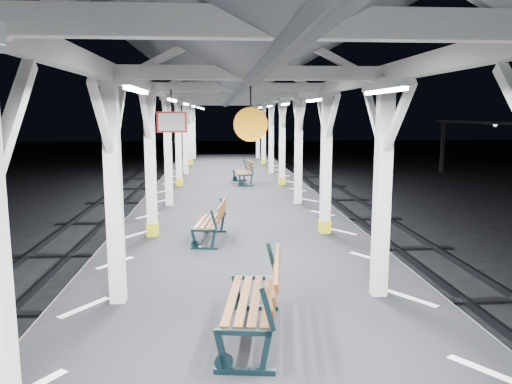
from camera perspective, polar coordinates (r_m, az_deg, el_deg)
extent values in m
plane|color=black|center=(10.06, -1.33, -13.26)|extent=(120.00, 120.00, 0.00)
cube|color=black|center=(9.88, -1.34, -10.58)|extent=(6.00, 50.00, 1.00)
cube|color=silver|center=(9.91, -15.78, -7.80)|extent=(1.00, 48.00, 0.01)
cube|color=silver|center=(10.14, 12.72, -7.29)|extent=(1.00, 48.00, 0.01)
cube|color=#2D2D33|center=(10.78, -26.28, -12.21)|extent=(0.08, 60.00, 0.16)
cube|color=#2D2D33|center=(11.16, 22.61, -11.24)|extent=(0.08, 60.00, 0.16)
cube|color=black|center=(11.43, 25.10, -11.19)|extent=(2.20, 0.22, 0.06)
cube|color=silver|center=(4.14, -26.19, 7.24)|extent=(0.10, 0.99, 0.99)
cube|color=silver|center=(7.56, -15.92, -0.57)|extent=(0.22, 0.22, 3.20)
cube|color=silver|center=(7.47, -16.48, 12.08)|extent=(0.40, 0.40, 0.12)
cube|color=silver|center=(8.00, -15.49, 8.24)|extent=(0.10, 0.99, 0.99)
cube|color=silver|center=(6.92, -17.24, 8.10)|extent=(0.10, 0.99, 0.99)
cube|color=silver|center=(11.47, -11.95, 2.74)|extent=(0.22, 0.22, 3.20)
cube|color=silver|center=(11.41, -12.23, 11.06)|extent=(0.40, 0.40, 0.12)
cube|color=gold|center=(11.70, -11.73, -4.18)|extent=(0.26, 0.26, 0.30)
cube|color=silver|center=(11.95, -11.79, 8.52)|extent=(0.10, 0.99, 0.99)
cube|color=silver|center=(10.86, -12.54, 8.47)|extent=(0.10, 0.99, 0.99)
cube|color=silver|center=(15.42, -10.01, 4.36)|extent=(0.22, 0.22, 3.20)
cube|color=silver|center=(15.38, -10.18, 10.53)|extent=(0.40, 0.40, 0.12)
cube|color=silver|center=(15.92, -9.93, 8.65)|extent=(0.10, 0.99, 0.99)
cube|color=silver|center=(14.83, -10.34, 8.62)|extent=(0.10, 0.99, 0.99)
cube|color=silver|center=(19.40, -8.85, 5.32)|extent=(0.22, 0.22, 3.20)
cube|color=silver|center=(19.36, -8.97, 10.22)|extent=(0.40, 0.40, 0.12)
cube|color=gold|center=(19.54, -8.75, 1.16)|extent=(0.26, 0.26, 0.30)
cube|color=silver|center=(19.91, -8.81, 8.72)|extent=(0.10, 0.99, 0.99)
cube|color=silver|center=(18.81, -9.07, 8.70)|extent=(0.10, 0.99, 0.99)
cube|color=silver|center=(23.38, -8.09, 5.94)|extent=(0.22, 0.22, 3.20)
cube|color=silver|center=(23.35, -8.18, 10.01)|extent=(0.40, 0.40, 0.12)
cube|color=silver|center=(23.90, -8.06, 8.77)|extent=(0.10, 0.99, 0.99)
cube|color=silver|center=(22.80, -8.24, 8.76)|extent=(0.10, 0.99, 0.99)
cube|color=silver|center=(27.37, -7.55, 6.39)|extent=(0.22, 0.22, 3.20)
cube|color=silver|center=(27.35, -7.62, 9.86)|extent=(0.40, 0.40, 0.12)
cube|color=gold|center=(27.47, -7.49, 3.43)|extent=(0.26, 0.26, 0.30)
cube|color=silver|center=(27.89, -7.53, 8.80)|extent=(0.10, 0.99, 0.99)
cube|color=silver|center=(26.79, -7.66, 8.79)|extent=(0.10, 0.99, 0.99)
cube|color=silver|center=(31.36, -7.14, 6.72)|extent=(0.22, 0.22, 3.20)
cube|color=silver|center=(31.34, -7.20, 9.75)|extent=(0.40, 0.40, 0.12)
cube|color=silver|center=(31.89, -7.13, 8.82)|extent=(0.10, 0.99, 0.99)
cube|color=silver|center=(30.79, -7.23, 8.82)|extent=(0.10, 0.99, 0.99)
cube|color=silver|center=(7.80, 14.22, -0.21)|extent=(0.22, 0.22, 3.20)
cube|color=silver|center=(7.72, 14.71, 12.05)|extent=(0.40, 0.40, 0.12)
cube|color=silver|center=(8.23, 13.31, 8.34)|extent=(0.10, 0.99, 0.99)
cube|color=silver|center=(7.19, 15.97, 8.17)|extent=(0.10, 0.99, 0.99)
cube|color=silver|center=(11.63, 8.00, 2.94)|extent=(0.22, 0.22, 3.20)
cube|color=silver|center=(11.57, 8.18, 11.13)|extent=(0.40, 0.40, 0.12)
cube|color=gold|center=(11.86, 7.85, -3.90)|extent=(0.26, 0.26, 0.30)
cube|color=silver|center=(12.10, 7.56, 8.63)|extent=(0.10, 0.99, 0.99)
cube|color=silver|center=(11.03, 8.74, 8.58)|extent=(0.10, 0.99, 0.99)
cube|color=silver|center=(15.54, 4.87, 4.50)|extent=(0.22, 0.22, 3.20)
cube|color=silver|center=(15.50, 4.96, 10.63)|extent=(0.40, 0.40, 0.12)
cube|color=silver|center=(16.04, 4.61, 8.75)|extent=(0.10, 0.99, 0.99)
cube|color=silver|center=(14.95, 5.27, 8.73)|extent=(0.10, 0.99, 0.99)
cube|color=silver|center=(19.49, 3.00, 5.43)|extent=(0.22, 0.22, 3.20)
cube|color=silver|center=(19.46, 3.04, 10.31)|extent=(0.40, 0.40, 0.12)
cube|color=gold|center=(19.63, 2.97, 1.29)|extent=(0.26, 0.26, 0.30)
cube|color=silver|center=(20.00, 2.83, 8.82)|extent=(0.10, 0.99, 0.99)
cube|color=silver|center=(18.91, 3.24, 8.80)|extent=(0.10, 0.99, 0.99)
cube|color=silver|center=(23.46, 1.76, 6.04)|extent=(0.22, 0.22, 3.20)
cube|color=silver|center=(23.43, 1.78, 10.09)|extent=(0.40, 0.40, 0.12)
cube|color=silver|center=(23.98, 1.63, 8.85)|extent=(0.10, 0.99, 0.99)
cube|color=silver|center=(22.88, 1.92, 8.84)|extent=(0.10, 0.99, 0.99)
cube|color=silver|center=(27.44, 0.88, 6.47)|extent=(0.22, 0.22, 3.20)
cube|color=silver|center=(27.41, 0.88, 9.94)|extent=(0.40, 0.40, 0.12)
cube|color=gold|center=(27.54, 0.87, 3.52)|extent=(0.26, 0.26, 0.30)
cube|color=silver|center=(27.96, 0.78, 8.88)|extent=(0.10, 0.99, 0.99)
cube|color=silver|center=(26.86, 0.99, 8.87)|extent=(0.10, 0.99, 0.99)
cube|color=silver|center=(31.42, 0.21, 6.79)|extent=(0.22, 0.22, 3.20)
cube|color=silver|center=(31.40, 0.22, 9.82)|extent=(0.40, 0.40, 0.12)
cube|color=silver|center=(31.95, 0.14, 8.89)|extent=(0.10, 0.99, 0.99)
cube|color=silver|center=(30.85, 0.30, 8.89)|extent=(0.10, 0.99, 0.99)
cube|color=silver|center=(9.44, -13.93, 12.20)|extent=(0.18, 48.00, 0.24)
cube|color=silver|center=(9.64, 10.81, 12.23)|extent=(0.18, 48.00, 0.24)
cube|color=silver|center=(3.38, 3.97, 18.67)|extent=(4.20, 0.14, 0.20)
cube|color=silver|center=(7.34, -0.63, 13.45)|extent=(4.20, 0.14, 0.20)
cube|color=silver|center=(11.32, -1.95, 11.88)|extent=(4.20, 0.14, 0.20)
cube|color=silver|center=(15.32, -2.59, 11.12)|extent=(4.20, 0.14, 0.20)
cube|color=silver|center=(19.31, -2.95, 10.68)|extent=(4.20, 0.14, 0.20)
cube|color=silver|center=(23.31, -3.19, 10.39)|extent=(4.20, 0.14, 0.20)
cube|color=silver|center=(27.31, -3.37, 10.18)|extent=(4.20, 0.14, 0.20)
cube|color=silver|center=(31.31, -3.49, 10.03)|extent=(4.20, 0.14, 0.20)
cube|color=silver|center=(9.43, -1.46, 18.08)|extent=(0.16, 48.00, 0.20)
cube|color=#4C4F53|center=(9.40, -9.69, 15.65)|extent=(2.80, 49.00, 1.45)
cube|color=#4C4F53|center=(9.53, 6.68, 15.62)|extent=(2.80, 49.00, 1.45)
cube|color=silver|center=(5.37, -13.47, 11.84)|extent=(0.10, 1.35, 0.08)
cube|color=white|center=(5.37, -13.45, 11.31)|extent=(0.05, 1.25, 0.05)
cube|color=silver|center=(9.34, -9.56, 10.65)|extent=(0.10, 1.35, 0.08)
cube|color=white|center=(9.34, -9.55, 10.34)|extent=(0.05, 1.25, 0.05)
cube|color=silver|center=(13.33, -7.99, 10.16)|extent=(0.10, 1.35, 0.08)
cube|color=white|center=(13.33, -7.99, 9.94)|extent=(0.05, 1.25, 0.05)
cube|color=silver|center=(17.32, -7.15, 9.89)|extent=(0.10, 1.35, 0.08)
cube|color=white|center=(17.32, -7.15, 9.72)|extent=(0.05, 1.25, 0.05)
cube|color=silver|center=(21.32, -6.63, 9.72)|extent=(0.10, 1.35, 0.08)
cube|color=white|center=(21.32, -6.62, 9.58)|extent=(0.05, 1.25, 0.05)
cube|color=silver|center=(25.31, -6.27, 9.60)|extent=(0.10, 1.35, 0.08)
cube|color=white|center=(25.31, -6.26, 9.49)|extent=(0.05, 1.25, 0.05)
cube|color=silver|center=(29.31, -6.00, 9.52)|extent=(0.10, 1.35, 0.08)
cube|color=white|center=(29.31, -6.00, 9.42)|extent=(0.05, 1.25, 0.05)
cube|color=silver|center=(5.59, 14.46, 11.68)|extent=(0.10, 1.35, 0.08)
cube|color=white|center=(5.59, 14.44, 11.17)|extent=(0.05, 1.25, 0.05)
cube|color=silver|center=(9.47, 6.59, 10.69)|extent=(0.10, 1.35, 0.08)
cube|color=white|center=(9.47, 6.59, 10.39)|extent=(0.05, 1.25, 0.05)
cube|color=silver|center=(13.42, 3.34, 10.22)|extent=(0.10, 1.35, 0.08)
cube|color=white|center=(13.42, 3.33, 10.01)|extent=(0.05, 1.25, 0.05)
cube|color=silver|center=(17.39, 1.57, 9.95)|extent=(0.10, 1.35, 0.08)
cube|color=white|center=(17.39, 1.57, 9.79)|extent=(0.05, 1.25, 0.05)
cube|color=silver|center=(21.37, 0.46, 9.78)|extent=(0.10, 1.35, 0.08)
cube|color=white|center=(21.37, 0.46, 9.64)|extent=(0.05, 1.25, 0.05)
cube|color=silver|center=(25.36, -0.30, 9.65)|extent=(0.10, 1.35, 0.08)
cube|color=white|center=(25.36, -0.30, 9.54)|extent=(0.05, 1.25, 0.05)
cube|color=silver|center=(29.35, -0.85, 9.56)|extent=(0.10, 1.35, 0.08)
cube|color=white|center=(29.35, -0.85, 9.47)|extent=(0.05, 1.25, 0.05)
cylinder|color=black|center=(7.32, -0.62, 10.87)|extent=(0.02, 0.02, 0.30)
cylinder|color=orange|center=(7.32, -0.62, 7.74)|extent=(0.50, 0.04, 0.50)
cylinder|color=black|center=(8.52, -9.66, 10.28)|extent=(0.02, 0.02, 0.36)
cube|color=red|center=(8.52, -9.60, 7.89)|extent=(0.50, 0.03, 0.35)
cube|color=white|center=(8.52, -9.60, 7.89)|extent=(0.44, 0.04, 0.29)
cylinder|color=black|center=(20.45, 0.39, 9.59)|extent=(0.02, 0.02, 0.36)
cube|color=red|center=(20.44, 0.38, 8.59)|extent=(0.50, 0.03, 0.35)
cube|color=white|center=(20.44, 0.38, 8.59)|extent=(0.44, 0.05, 0.29)
cube|color=black|center=(34.55, 20.55, 4.85)|extent=(0.20, 0.20, 3.30)
sphere|color=silver|center=(29.15, 25.67, 6.96)|extent=(0.20, 0.20, 0.20)
sphere|color=silver|center=(34.49, 20.69, 7.45)|extent=(0.20, 0.20, 0.20)
cube|color=black|center=(5.76, -1.31, -19.83)|extent=(0.68, 0.16, 0.07)
cube|color=black|center=(5.68, -3.94, -17.72)|extent=(0.18, 0.08, 0.52)
cube|color=black|center=(5.64, 1.08, -17.89)|extent=(0.16, 0.08, 0.52)
cube|color=black|center=(5.44, 1.34, -13.22)|extent=(0.19, 0.08, 0.49)
cube|color=black|center=(7.39, -0.15, -13.08)|extent=(0.68, 0.16, 0.07)
cube|color=black|center=(7.33, -2.13, -11.39)|extent=(0.18, 0.08, 0.52)
cube|color=black|center=(7.30, 1.65, -11.47)|extent=(0.16, 0.08, 0.52)
cube|color=black|center=(7.14, 1.85, -7.74)|extent=(0.19, 0.08, 0.49)
cube|color=brown|center=(6.40, -2.72, -12.12)|extent=(0.33, 1.71, 0.04)
cube|color=brown|center=(6.38, -1.38, -12.16)|extent=(0.33, 1.71, 0.04)
cube|color=brown|center=(6.37, -0.04, -12.19)|extent=(0.33, 1.71, 0.04)
cube|color=brown|center=(6.37, 1.31, -12.21)|extent=(0.33, 1.71, 0.04)
cube|color=brown|center=(6.31, 2.05, -10.89)|extent=(0.28, 1.71, 0.11)
cube|color=brown|center=(6.26, 2.26, -9.63)|extent=(0.28, 1.71, 0.11)
cube|color=brown|center=(6.21, 2.48, -8.35)|extent=(0.28, 1.71, 0.11)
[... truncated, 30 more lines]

